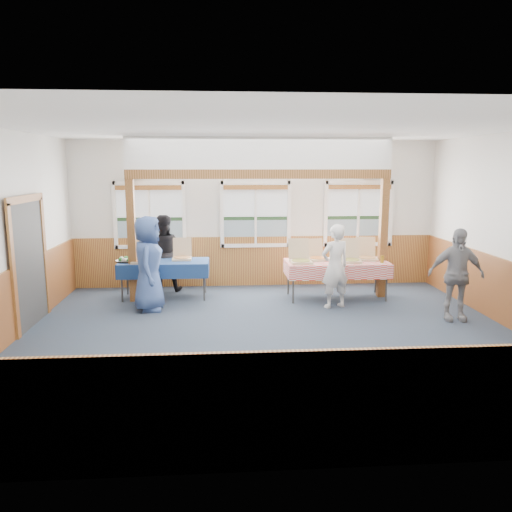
{
  "coord_description": "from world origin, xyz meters",
  "views": [
    {
      "loc": [
        -0.78,
        -7.46,
        2.64
      ],
      "look_at": [
        -0.17,
        1.0,
        1.11
      ],
      "focal_mm": 35.0,
      "sensor_mm": 36.0,
      "label": 1
    }
  ],
  "objects_px": {
    "table_right": "(337,264)",
    "woman_black": "(163,253)",
    "table_left": "(164,264)",
    "man_blue": "(148,264)",
    "woman_white": "(335,266)",
    "person_grey": "(456,275)"
  },
  "relations": [
    {
      "from": "woman_black",
      "to": "table_right",
      "type": "bearing_deg",
      "value": 162.37
    },
    {
      "from": "table_right",
      "to": "man_blue",
      "type": "height_order",
      "value": "man_blue"
    },
    {
      "from": "woman_white",
      "to": "person_grey",
      "type": "distance_m",
      "value": 2.11
    },
    {
      "from": "person_grey",
      "to": "table_left",
      "type": "bearing_deg",
      "value": 167.32
    },
    {
      "from": "table_left",
      "to": "table_right",
      "type": "relative_size",
      "value": 0.89
    },
    {
      "from": "table_right",
      "to": "woman_black",
      "type": "distance_m",
      "value": 3.66
    },
    {
      "from": "woman_black",
      "to": "table_left",
      "type": "bearing_deg",
      "value": 94.74
    },
    {
      "from": "table_left",
      "to": "woman_black",
      "type": "bearing_deg",
      "value": 80.42
    },
    {
      "from": "table_right",
      "to": "person_grey",
      "type": "height_order",
      "value": "person_grey"
    },
    {
      "from": "woman_black",
      "to": "woman_white",
      "type": "bearing_deg",
      "value": 151.34
    },
    {
      "from": "woman_black",
      "to": "man_blue",
      "type": "bearing_deg",
      "value": 82.0
    },
    {
      "from": "table_right",
      "to": "woman_white",
      "type": "xyz_separation_m",
      "value": [
        -0.19,
        -0.68,
        0.09
      ]
    },
    {
      "from": "woman_white",
      "to": "person_grey",
      "type": "relative_size",
      "value": 0.98
    },
    {
      "from": "woman_white",
      "to": "person_grey",
      "type": "xyz_separation_m",
      "value": [
        1.9,
        -0.92,
        0.01
      ]
    },
    {
      "from": "table_left",
      "to": "woman_black",
      "type": "distance_m",
      "value": 0.6
    },
    {
      "from": "table_right",
      "to": "woman_black",
      "type": "height_order",
      "value": "woman_black"
    },
    {
      "from": "man_blue",
      "to": "person_grey",
      "type": "height_order",
      "value": "man_blue"
    },
    {
      "from": "person_grey",
      "to": "table_right",
      "type": "bearing_deg",
      "value": 144.06
    },
    {
      "from": "woman_black",
      "to": "man_blue",
      "type": "xyz_separation_m",
      "value": [
        -0.1,
        -1.46,
        0.06
      ]
    },
    {
      "from": "woman_white",
      "to": "table_right",
      "type": "bearing_deg",
      "value": -125.58
    },
    {
      "from": "woman_black",
      "to": "person_grey",
      "type": "distance_m",
      "value": 5.81
    },
    {
      "from": "table_left",
      "to": "woman_white",
      "type": "distance_m",
      "value": 3.42
    }
  ]
}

